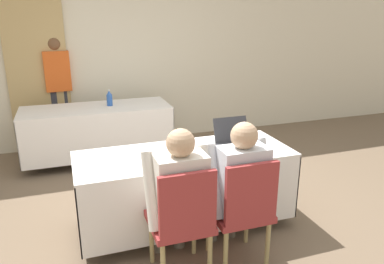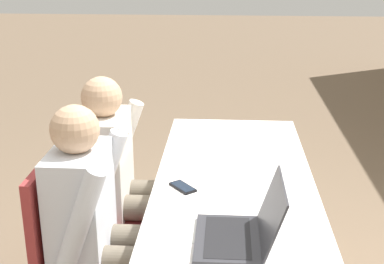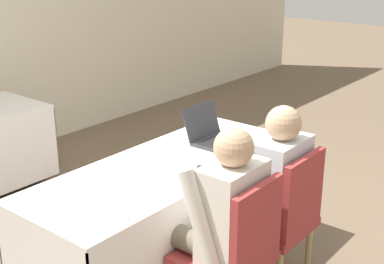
{
  "view_description": "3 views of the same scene",
  "coord_description": "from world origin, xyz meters",
  "px_view_note": "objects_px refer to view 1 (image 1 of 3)",
  "views": [
    {
      "loc": [
        -0.94,
        -2.92,
        1.9
      ],
      "look_at": [
        0.0,
        -0.19,
        0.98
      ],
      "focal_mm": 35.0,
      "sensor_mm": 36.0,
      "label": 1
    },
    {
      "loc": [
        2.21,
        -0.05,
        1.76
      ],
      "look_at": [
        0.0,
        -0.19,
        0.98
      ],
      "focal_mm": 50.0,
      "sensor_mm": 36.0,
      "label": 2
    },
    {
      "loc": [
        -2.24,
        -2.01,
        1.98
      ],
      "look_at": [
        0.0,
        -0.19,
        0.98
      ],
      "focal_mm": 50.0,
      "sensor_mm": 36.0,
      "label": 3
    }
  ],
  "objects_px": {
    "person_checkered_shirt": "(178,192)",
    "person_white_shirt": "(237,183)",
    "chair_near_left": "(182,219)",
    "chair_near_right": "(243,208)",
    "person_red_shirt": "(59,86)",
    "cell_phone": "(199,161)",
    "water_bottle": "(109,98)",
    "laptop": "(235,141)"
  },
  "relations": [
    {
      "from": "person_white_shirt",
      "to": "chair_near_right",
      "type": "bearing_deg",
      "value": 90.0
    },
    {
      "from": "laptop",
      "to": "person_checkered_shirt",
      "type": "xyz_separation_m",
      "value": [
        -0.73,
        -0.59,
        -0.12
      ]
    },
    {
      "from": "cell_phone",
      "to": "person_red_shirt",
      "type": "xyz_separation_m",
      "value": [
        -1.06,
        2.85,
        0.18
      ]
    },
    {
      "from": "laptop",
      "to": "water_bottle",
      "type": "height_order",
      "value": "laptop"
    },
    {
      "from": "cell_phone",
      "to": "chair_near_left",
      "type": "bearing_deg",
      "value": -72.51
    },
    {
      "from": "cell_phone",
      "to": "laptop",
      "type": "bearing_deg",
      "value": 79.98
    },
    {
      "from": "laptop",
      "to": "person_white_shirt",
      "type": "relative_size",
      "value": 0.29
    },
    {
      "from": "laptop",
      "to": "water_bottle",
      "type": "xyz_separation_m",
      "value": [
        -0.89,
        1.96,
        0.05
      ]
    },
    {
      "from": "laptop",
      "to": "chair_near_left",
      "type": "relative_size",
      "value": 0.37
    },
    {
      "from": "chair_near_right",
      "to": "person_red_shirt",
      "type": "relative_size",
      "value": 0.57
    },
    {
      "from": "water_bottle",
      "to": "chair_near_right",
      "type": "distance_m",
      "value": 2.75
    },
    {
      "from": "water_bottle",
      "to": "person_white_shirt",
      "type": "distance_m",
      "value": 2.63
    },
    {
      "from": "water_bottle",
      "to": "chair_near_left",
      "type": "bearing_deg",
      "value": -86.61
    },
    {
      "from": "chair_near_right",
      "to": "person_red_shirt",
      "type": "xyz_separation_m",
      "value": [
        -1.25,
        3.29,
        0.41
      ]
    },
    {
      "from": "person_checkered_shirt",
      "to": "person_white_shirt",
      "type": "bearing_deg",
      "value": -180.0
    },
    {
      "from": "laptop",
      "to": "chair_near_right",
      "type": "bearing_deg",
      "value": -110.42
    },
    {
      "from": "person_checkered_shirt",
      "to": "laptop",
      "type": "bearing_deg",
      "value": -141.36
    },
    {
      "from": "cell_phone",
      "to": "person_checkered_shirt",
      "type": "relative_size",
      "value": 0.12
    },
    {
      "from": "chair_near_right",
      "to": "person_red_shirt",
      "type": "bearing_deg",
      "value": -69.18
    },
    {
      "from": "water_bottle",
      "to": "person_white_shirt",
      "type": "bearing_deg",
      "value": -76.03
    },
    {
      "from": "laptop",
      "to": "chair_near_left",
      "type": "height_order",
      "value": "laptop"
    },
    {
      "from": "person_white_shirt",
      "to": "person_red_shirt",
      "type": "relative_size",
      "value": 0.73
    },
    {
      "from": "cell_phone",
      "to": "person_red_shirt",
      "type": "height_order",
      "value": "person_red_shirt"
    },
    {
      "from": "water_bottle",
      "to": "chair_near_right",
      "type": "relative_size",
      "value": 0.24
    },
    {
      "from": "water_bottle",
      "to": "chair_near_right",
      "type": "xyz_separation_m",
      "value": [
        0.63,
        -2.65,
        -0.33
      ]
    },
    {
      "from": "laptop",
      "to": "person_red_shirt",
      "type": "xyz_separation_m",
      "value": [
        -1.51,
        2.6,
        0.14
      ]
    },
    {
      "from": "laptop",
      "to": "person_white_shirt",
      "type": "xyz_separation_m",
      "value": [
        -0.26,
        -0.59,
        -0.12
      ]
    },
    {
      "from": "chair_near_left",
      "to": "person_red_shirt",
      "type": "height_order",
      "value": "person_red_shirt"
    },
    {
      "from": "person_checkered_shirt",
      "to": "chair_near_right",
      "type": "bearing_deg",
      "value": 167.79
    },
    {
      "from": "chair_near_left",
      "to": "chair_near_right",
      "type": "height_order",
      "value": "same"
    },
    {
      "from": "chair_near_right",
      "to": "cell_phone",
      "type": "bearing_deg",
      "value": -66.96
    },
    {
      "from": "laptop",
      "to": "cell_phone",
      "type": "relative_size",
      "value": 2.33
    },
    {
      "from": "chair_near_left",
      "to": "person_checkered_shirt",
      "type": "height_order",
      "value": "person_checkered_shirt"
    },
    {
      "from": "cell_phone",
      "to": "person_white_shirt",
      "type": "distance_m",
      "value": 0.39
    },
    {
      "from": "cell_phone",
      "to": "person_checkered_shirt",
      "type": "distance_m",
      "value": 0.45
    },
    {
      "from": "person_checkered_shirt",
      "to": "person_white_shirt",
      "type": "relative_size",
      "value": 1.0
    },
    {
      "from": "chair_near_right",
      "to": "chair_near_left",
      "type": "bearing_deg",
      "value": 0.0
    },
    {
      "from": "chair_near_left",
      "to": "chair_near_right",
      "type": "relative_size",
      "value": 1.0
    },
    {
      "from": "cell_phone",
      "to": "chair_near_right",
      "type": "distance_m",
      "value": 0.53
    },
    {
      "from": "cell_phone",
      "to": "water_bottle",
      "type": "height_order",
      "value": "water_bottle"
    },
    {
      "from": "laptop",
      "to": "person_red_shirt",
      "type": "distance_m",
      "value": 3.01
    },
    {
      "from": "cell_phone",
      "to": "chair_near_left",
      "type": "height_order",
      "value": "chair_near_left"
    }
  ]
}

